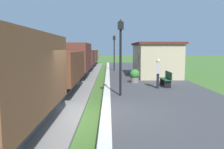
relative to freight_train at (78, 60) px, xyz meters
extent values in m
plane|color=#47702D|center=(2.40, -13.69, -1.51)|extent=(160.00, 160.00, 0.00)
cube|color=#424244|center=(5.60, -13.69, -1.38)|extent=(6.00, 60.00, 0.25)
cube|color=silver|center=(2.80, -13.69, -1.25)|extent=(0.36, 60.00, 0.01)
cube|color=gray|center=(0.00, -13.69, -1.45)|extent=(3.80, 60.00, 0.12)
cube|color=slate|center=(0.72, -13.69, -1.32)|extent=(0.07, 60.00, 0.14)
cube|color=slate|center=(-0.72, -13.69, -1.32)|extent=(0.07, 60.00, 0.14)
cube|color=brown|center=(0.00, -15.66, 0.37)|extent=(2.50, 5.60, 2.20)
cube|color=black|center=(0.00, -15.66, -0.58)|extent=(2.10, 5.15, 0.50)
cylinder|color=black|center=(0.00, -13.86, -0.83)|extent=(1.56, 0.84, 0.84)
cylinder|color=black|center=(0.00, -12.71, -0.58)|extent=(0.20, 0.30, 0.20)
cube|color=brown|center=(0.00, -9.06, 0.07)|extent=(2.50, 5.60, 1.60)
cube|color=black|center=(0.00, -9.06, -0.58)|extent=(2.10, 5.15, 0.50)
cylinder|color=black|center=(0.00, -7.26, -0.83)|extent=(1.56, 0.84, 0.84)
cylinder|color=black|center=(0.00, -10.85, -0.83)|extent=(1.56, 0.84, 0.84)
cylinder|color=black|center=(0.00, -6.11, -0.58)|extent=(0.20, 0.30, 0.20)
cylinder|color=black|center=(0.00, -12.01, -0.58)|extent=(0.20, 0.30, 0.20)
cube|color=brown|center=(0.00, -2.46, 0.37)|extent=(2.50, 5.60, 2.20)
cube|color=black|center=(0.00, -2.46, -0.58)|extent=(2.10, 5.15, 0.50)
cylinder|color=black|center=(0.00, -0.66, -0.83)|extent=(1.56, 0.84, 0.84)
cylinder|color=black|center=(0.00, -4.25, -0.83)|extent=(1.56, 0.84, 0.84)
cylinder|color=black|center=(0.00, 0.49, -0.58)|extent=(0.20, 0.30, 0.20)
cylinder|color=black|center=(0.00, -5.41, -0.58)|extent=(0.20, 0.30, 0.20)
cube|color=brown|center=(0.00, 4.14, 0.07)|extent=(2.50, 5.60, 1.60)
cube|color=black|center=(0.00, 4.14, -0.58)|extent=(2.10, 5.15, 0.50)
cylinder|color=black|center=(0.00, 5.94, -0.83)|extent=(1.56, 0.84, 0.84)
cylinder|color=black|center=(0.00, 2.35, -0.83)|extent=(1.56, 0.84, 0.84)
cylinder|color=black|center=(0.00, 7.09, -0.58)|extent=(0.20, 0.30, 0.20)
cylinder|color=black|center=(0.00, 1.19, -0.58)|extent=(0.20, 0.30, 0.20)
cube|color=brown|center=(0.00, 10.74, 0.07)|extent=(2.50, 5.60, 1.60)
cube|color=black|center=(0.00, 10.74, -0.58)|extent=(2.10, 5.15, 0.50)
cylinder|color=black|center=(0.00, 12.54, -0.83)|extent=(1.56, 0.84, 0.84)
cylinder|color=black|center=(0.00, 8.95, -0.83)|extent=(1.56, 0.84, 0.84)
cylinder|color=black|center=(0.00, 13.69, -0.58)|extent=(0.20, 0.30, 0.20)
cylinder|color=black|center=(0.00, 7.79, -0.58)|extent=(0.20, 0.30, 0.20)
cube|color=gray|center=(0.00, 17.34, 0.07)|extent=(2.50, 5.60, 1.60)
cube|color=black|center=(0.00, 17.34, -0.58)|extent=(2.10, 5.15, 0.50)
cylinder|color=black|center=(0.00, 19.14, -0.83)|extent=(1.56, 0.84, 0.84)
cylinder|color=black|center=(0.00, 15.55, -0.83)|extent=(1.56, 0.84, 0.84)
cylinder|color=black|center=(0.00, 20.29, -0.58)|extent=(0.20, 0.30, 0.20)
cylinder|color=black|center=(0.00, 14.39, -0.58)|extent=(0.20, 0.30, 0.20)
cube|color=tan|center=(6.80, -2.55, 0.04)|extent=(3.20, 5.50, 2.60)
cube|color=#51231E|center=(6.80, -2.55, 1.43)|extent=(3.50, 5.80, 0.18)
cube|color=black|center=(5.19, -3.65, 0.17)|extent=(0.03, 0.90, 0.80)
cube|color=#1E4C2D|center=(6.35, -7.94, -0.82)|extent=(0.42, 1.50, 0.04)
cube|color=#1E4C2D|center=(6.54, -7.94, -0.57)|extent=(0.04, 1.50, 0.45)
cube|color=black|center=(6.35, -8.54, -1.05)|extent=(0.38, 0.06, 0.42)
cube|color=black|center=(6.35, -7.34, -1.05)|extent=(0.38, 0.06, 0.42)
cube|color=#1E4C2D|center=(6.35, 3.00, -0.82)|extent=(0.42, 1.50, 0.04)
cube|color=#1E4C2D|center=(6.54, 3.00, -0.57)|extent=(0.04, 1.50, 0.45)
cube|color=black|center=(6.35, 2.40, -1.05)|extent=(0.38, 0.06, 0.42)
cube|color=black|center=(6.35, 3.60, -1.05)|extent=(0.38, 0.06, 0.42)
cylinder|color=black|center=(5.74, -8.64, -0.83)|extent=(0.15, 0.15, 0.86)
cylinder|color=black|center=(5.77, -8.49, -0.83)|extent=(0.15, 0.15, 0.86)
cube|color=#B2ADA8|center=(5.76, -8.57, -0.10)|extent=(0.32, 0.43, 0.60)
sphere|color=beige|center=(5.76, -8.57, 0.34)|extent=(0.22, 0.22, 0.22)
cylinder|color=slate|center=(4.65, -6.37, -1.09)|extent=(0.56, 0.56, 0.34)
sphere|color=#387A33|center=(4.65, -6.37, -0.66)|extent=(0.64, 0.64, 0.64)
cylinder|color=black|center=(3.47, -10.70, 0.34)|extent=(0.11, 0.11, 3.20)
cube|color=black|center=(3.47, -10.70, 2.12)|extent=(0.28, 0.28, 0.36)
sphere|color=#F2E5BF|center=(3.47, -10.70, 2.12)|extent=(0.20, 0.20, 0.20)
cone|color=black|center=(3.47, -10.70, 2.36)|extent=(0.20, 0.20, 0.16)
cylinder|color=black|center=(3.47, 2.36, 0.34)|extent=(0.11, 0.11, 3.20)
cube|color=black|center=(3.47, 2.36, 2.12)|extent=(0.28, 0.28, 0.36)
sphere|color=#F2E5BF|center=(3.47, 2.36, 2.12)|extent=(0.20, 0.20, 0.20)
cone|color=black|center=(3.47, 2.36, 2.36)|extent=(0.20, 0.20, 0.16)
camera|label=1|loc=(2.90, -21.93, 1.04)|focal=37.34mm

